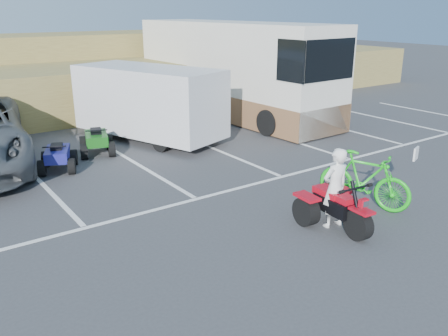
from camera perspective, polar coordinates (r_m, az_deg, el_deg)
ground at (r=9.48m, az=4.51°, el=-8.28°), size 100.00×100.00×0.00m
parking_stripes at (r=13.00m, az=-3.98°, el=-0.60°), size 28.00×5.16×0.01m
grass_embankment at (r=22.78m, az=-21.43°, el=10.22°), size 40.00×8.50×3.10m
red_trike_atv at (r=10.07m, az=13.44°, el=-7.06°), size 1.36×1.73×1.06m
rider at (r=9.85m, az=13.22°, el=-2.35°), size 0.65×0.46×1.68m
green_dirt_bike at (r=11.09m, az=16.51°, el=-1.36°), size 1.27×2.19×1.27m
cargo_trailer at (r=16.25m, az=-9.03°, el=7.95°), size 3.71×5.63×2.44m
rv_motorhome at (r=20.07m, az=0.98°, el=11.04°), size 3.05×10.43×3.71m
quad_atv_blue at (r=13.99m, az=-19.21°, el=-0.24°), size 1.36×1.54×0.83m
quad_atv_green at (r=15.21m, az=-14.94°, el=1.68°), size 1.38×1.60×0.89m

